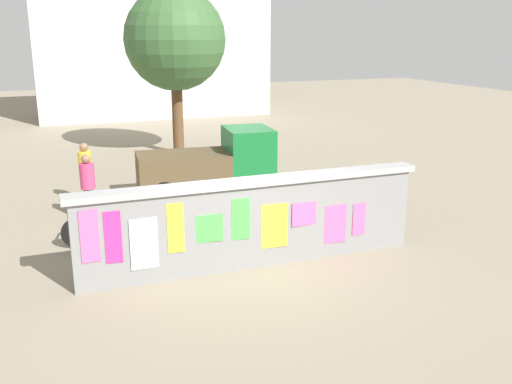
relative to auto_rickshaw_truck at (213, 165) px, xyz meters
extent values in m
plane|color=gray|center=(-0.66, 3.15, -0.90)|extent=(60.00, 60.00, 0.00)
cube|color=gray|center=(-0.66, -4.85, -0.09)|extent=(6.69, 0.30, 1.61)
cube|color=#A2A2A2|center=(-0.66, -4.85, 0.77)|extent=(6.89, 0.42, 0.12)
cube|color=#F9599E|center=(-3.69, -5.01, 0.14)|extent=(0.32, 0.02, 0.94)
cube|color=#F42D8C|center=(-3.31, -5.01, 0.07)|extent=(0.29, 0.02, 0.93)
cube|color=silver|center=(-2.79, -5.01, -0.12)|extent=(0.49, 0.03, 0.94)
cube|color=yellow|center=(-2.21, -5.01, 0.10)|extent=(0.30, 0.03, 0.92)
cube|color=#4CD84C|center=(-1.59, -5.01, 0.01)|extent=(0.50, 0.03, 0.51)
cube|color=#4CD84C|center=(-0.98, -5.01, 0.12)|extent=(0.35, 0.03, 0.79)
cube|color=yellow|center=(-0.30, -5.01, -0.09)|extent=(0.53, 0.03, 0.87)
cube|color=#F9599E|center=(0.32, -5.01, 0.07)|extent=(0.52, 0.03, 0.46)
cube|color=#F9599E|center=(1.01, -5.01, -0.22)|extent=(0.47, 0.03, 0.78)
cube|color=#F9599E|center=(1.55, -5.01, -0.18)|extent=(0.29, 0.01, 0.66)
cylinder|color=black|center=(1.15, 0.54, -0.55)|extent=(0.72, 0.27, 0.70)
cylinder|color=black|center=(1.02, -0.75, -0.55)|extent=(0.72, 0.27, 0.70)
cylinder|color=black|center=(-1.34, 0.78, -0.55)|extent=(0.72, 0.27, 0.70)
cylinder|color=black|center=(-1.46, -0.51, -0.55)|extent=(0.72, 0.27, 0.70)
cube|color=#197233|center=(0.99, -0.10, 0.20)|extent=(1.34, 1.61, 1.50)
cube|color=brown|center=(-0.80, 0.08, -0.10)|extent=(2.53, 1.72, 0.90)
cylinder|color=black|center=(0.05, -3.20, -0.60)|extent=(0.61, 0.15, 0.60)
cylinder|color=black|center=(-1.24, -3.31, -0.60)|extent=(0.61, 0.17, 0.60)
cube|color=black|center=(-0.59, -3.26, -0.32)|extent=(1.02, 0.33, 0.32)
cube|color=black|center=(-0.79, -3.27, -0.14)|extent=(0.58, 0.27, 0.10)
cube|color=#262626|center=(-0.05, -3.21, -0.05)|extent=(0.09, 0.56, 0.03)
cylinder|color=black|center=(-3.78, -2.70, -0.57)|extent=(0.65, 0.19, 0.66)
cylinder|color=black|center=(-2.75, -2.94, -0.57)|extent=(0.65, 0.19, 0.66)
cube|color=gold|center=(-3.26, -2.82, -0.39)|extent=(0.93, 0.25, 0.06)
cylinder|color=gold|center=(-3.12, -2.85, -0.17)|extent=(0.04, 0.04, 0.40)
cube|color=black|center=(-3.12, -2.85, 0.03)|extent=(0.21, 0.12, 0.05)
cube|color=black|center=(-3.73, -2.71, -0.02)|extent=(0.14, 0.44, 0.03)
cylinder|color=black|center=(2.51, -2.88, -0.57)|extent=(0.66, 0.11, 0.66)
cylinder|color=black|center=(1.47, -2.76, -0.57)|extent=(0.66, 0.11, 0.66)
cube|color=silver|center=(1.99, -2.82, -0.39)|extent=(0.95, 0.15, 0.06)
cylinder|color=silver|center=(1.84, -2.81, -0.17)|extent=(0.03, 0.03, 0.40)
cube|color=black|center=(1.84, -2.81, 0.03)|extent=(0.21, 0.10, 0.05)
cube|color=black|center=(2.46, -2.88, -0.02)|extent=(0.09, 0.44, 0.03)
cylinder|color=#3F994C|center=(-3.40, -0.84, -0.50)|extent=(0.12, 0.12, 0.80)
cylinder|color=#3F994C|center=(-3.31, -1.00, -0.50)|extent=(0.12, 0.12, 0.80)
cylinder|color=#D83F72|center=(-3.35, -0.92, 0.20)|extent=(0.46, 0.46, 0.60)
sphere|color=#8C664C|center=(-3.35, -0.92, 0.61)|extent=(0.22, 0.22, 0.22)
cylinder|color=purple|center=(-3.31, 0.65, -0.50)|extent=(0.12, 0.12, 0.80)
cylinder|color=purple|center=(-3.23, 0.49, -0.50)|extent=(0.12, 0.12, 0.80)
cylinder|color=yellow|center=(-3.27, 0.57, 0.20)|extent=(0.46, 0.46, 0.60)
sphere|color=#8C664C|center=(-3.27, 0.57, 0.61)|extent=(0.22, 0.22, 0.22)
cylinder|color=brown|center=(0.49, 5.98, 0.52)|extent=(0.40, 0.40, 2.84)
sphere|color=#365D30|center=(0.49, 5.98, 3.20)|extent=(3.59, 3.59, 3.59)
cube|color=silver|center=(1.71, 16.79, 3.32)|extent=(11.85, 4.66, 8.44)
camera|label=1|loc=(-4.35, -14.54, 3.48)|focal=40.33mm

